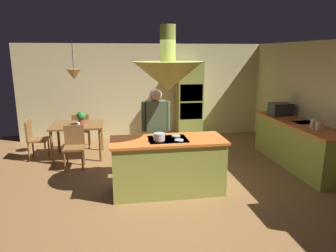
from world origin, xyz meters
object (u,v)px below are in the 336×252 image
Objects in this scene: oven_tower at (189,101)px; canister_sugar at (313,123)px; canister_flour at (319,126)px; dining_table at (78,128)px; cup_on_table at (78,124)px; person_at_island at (156,128)px; chair_by_back_wall at (81,128)px; microwave_on_counter at (280,109)px; potted_plant_on_table at (81,117)px; kitchen_island at (168,165)px; cooking_pot_on_cooktop at (159,137)px; chair_at_corner at (34,137)px; chair_facing_island at (74,144)px.

canister_sugar is at bearing -59.07° from oven_tower.
dining_table is at bearing 156.85° from canister_flour.
cup_on_table is at bearing 161.11° from canister_sugar.
person_at_island is at bearing -38.24° from cup_on_table.
chair_by_back_wall is 1.89× the size of microwave_on_counter.
canister_sugar is (2.95, -0.33, 0.04)m from person_at_island.
canister_sugar reaches higher than dining_table.
chair_by_back_wall is at bearing 97.89° from potted_plant_on_table.
potted_plant_on_table is 1.75× the size of canister_sugar.
chair_by_back_wall is 0.85m from potted_plant_on_table.
person_at_island is 9.76× the size of canister_sugar.
kitchen_island is 3.30m from microwave_on_counter.
oven_tower is at bearing 26.48° from cup_on_table.
cooking_pot_on_cooktop reaches higher than cup_on_table.
oven_tower reaches higher than cup_on_table.
kitchen_island is 0.58m from cooking_pot_on_cooktop.
potted_plant_on_table reaches higher than chair_at_corner.
chair_facing_island reaches higher than dining_table.
dining_table is 6.51× the size of canister_sugar.
cooking_pot_on_cooktop is at bearing -150.47° from microwave_on_counter.
person_at_island is at bearing -119.62° from chair_at_corner.
microwave_on_counter is at bearing 90.00° from canister_flour.
potted_plant_on_table is 4.47m from microwave_on_counter.
dining_table is at bearing 90.00° from chair_by_back_wall.
canister_sugar reaches higher than cooking_pot_on_cooktop.
microwave_on_counter is (4.44, -0.47, 0.13)m from potted_plant_on_table.
cup_on_table is at bearing 141.76° from person_at_island.
chair_facing_island is (-1.70, 1.43, 0.04)m from kitchen_island.
chair_facing_island is (-1.59, 0.76, -0.46)m from person_at_island.
person_at_island is 3.09m from microwave_on_counter.
chair_at_corner is (-2.64, 2.10, 0.04)m from kitchen_island.
cooking_pot_on_cooktop is at bearing -53.41° from cup_on_table.
person_at_island reaches higher than cooking_pot_on_cooktop.
dining_table is 4.88m from canister_sugar.
chair_by_back_wall is 4.83× the size of cooking_pot_on_cooktop.
chair_at_corner is 1.12m from potted_plant_on_table.
chair_by_back_wall is 0.95m from cup_on_table.
microwave_on_counter is (4.49, -0.30, 0.26)m from cup_on_table.
canister_flour is (4.54, -1.27, 0.50)m from chair_facing_island.
person_at_island is (-1.21, -2.58, -0.09)m from oven_tower.
canister_flour is at bearing -90.00° from microwave_on_counter.
cup_on_table is (0.05, -0.90, 0.30)m from chair_by_back_wall.
person_at_island is at bearing -42.81° from potted_plant_on_table.
canister_flour is (1.74, -3.08, -0.05)m from oven_tower.
person_at_island is 2.94m from chair_at_corner.
kitchen_island is 2.52m from cup_on_table.
chair_by_back_wall is 5.18m from canister_sugar.
person_at_island is 3.00m from canister_flour.
oven_tower is 2.96m from potted_plant_on_table.
chair_at_corner is at bearing -163.00° from oven_tower.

